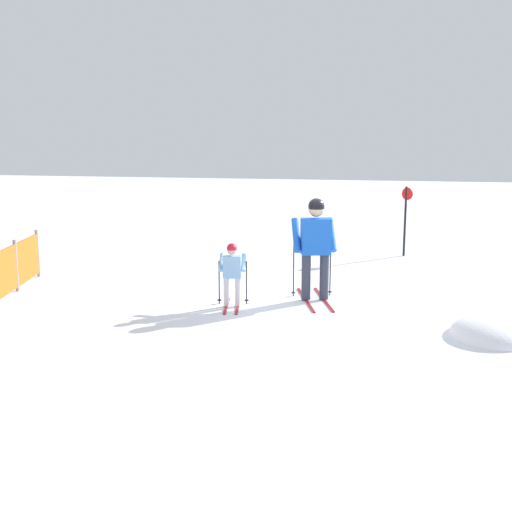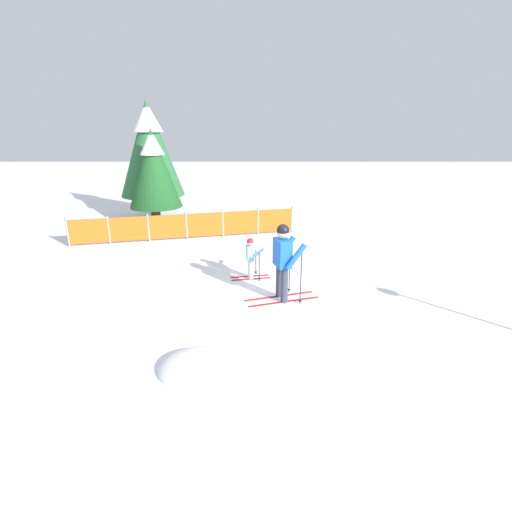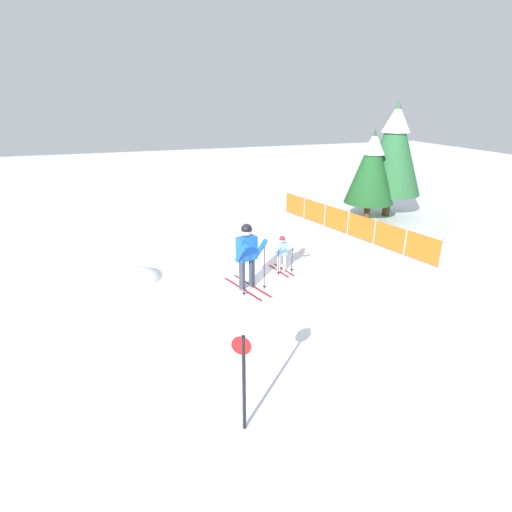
{
  "view_description": "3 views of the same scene",
  "coord_description": "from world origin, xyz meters",
  "px_view_note": "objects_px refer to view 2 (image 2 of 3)",
  "views": [
    {
      "loc": [
        -10.28,
        -1.04,
        2.7
      ],
      "look_at": [
        -0.2,
        1.16,
        0.77
      ],
      "focal_mm": 45.0,
      "sensor_mm": 36.0,
      "label": 1
    },
    {
      "loc": [
        -0.47,
        -7.77,
        3.76
      ],
      "look_at": [
        -0.49,
        0.5,
        0.91
      ],
      "focal_mm": 28.0,
      "sensor_mm": 36.0,
      "label": 2
    },
    {
      "loc": [
        8.87,
        -2.6,
        4.52
      ],
      "look_at": [
        0.02,
        0.49,
        0.81
      ],
      "focal_mm": 28.0,
      "sensor_mm": 36.0,
      "label": 3
    }
  ],
  "objects_px": {
    "skier_adult": "(284,256)",
    "skier_child": "(252,255)",
    "conifer_far": "(151,147)",
    "conifer_near": "(155,167)",
    "safety_fence": "(188,226)"
  },
  "relations": [
    {
      "from": "skier_adult",
      "to": "conifer_near",
      "type": "height_order",
      "value": "conifer_near"
    },
    {
      "from": "skier_adult",
      "to": "skier_child",
      "type": "relative_size",
      "value": 1.65
    },
    {
      "from": "skier_adult",
      "to": "conifer_far",
      "type": "height_order",
      "value": "conifer_far"
    },
    {
      "from": "safety_fence",
      "to": "conifer_near",
      "type": "height_order",
      "value": "conifer_near"
    },
    {
      "from": "conifer_far",
      "to": "skier_child",
      "type": "bearing_deg",
      "value": -58.27
    },
    {
      "from": "skier_child",
      "to": "safety_fence",
      "type": "height_order",
      "value": "skier_child"
    },
    {
      "from": "skier_adult",
      "to": "conifer_near",
      "type": "xyz_separation_m",
      "value": [
        -4.2,
        6.33,
        1.14
      ]
    },
    {
      "from": "conifer_near",
      "to": "conifer_far",
      "type": "bearing_deg",
      "value": 107.92
    },
    {
      "from": "skier_adult",
      "to": "safety_fence",
      "type": "height_order",
      "value": "skier_adult"
    },
    {
      "from": "skier_adult",
      "to": "skier_child",
      "type": "bearing_deg",
      "value": 102.19
    },
    {
      "from": "safety_fence",
      "to": "conifer_near",
      "type": "relative_size",
      "value": 2.04
    },
    {
      "from": "skier_adult",
      "to": "skier_child",
      "type": "xyz_separation_m",
      "value": [
        -0.71,
        1.24,
        -0.41
      ]
    },
    {
      "from": "conifer_far",
      "to": "conifer_near",
      "type": "bearing_deg",
      "value": -72.08
    },
    {
      "from": "conifer_near",
      "to": "safety_fence",
      "type": "bearing_deg",
      "value": -51.27
    },
    {
      "from": "conifer_far",
      "to": "skier_adult",
      "type": "bearing_deg",
      "value": -58.61
    }
  ]
}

